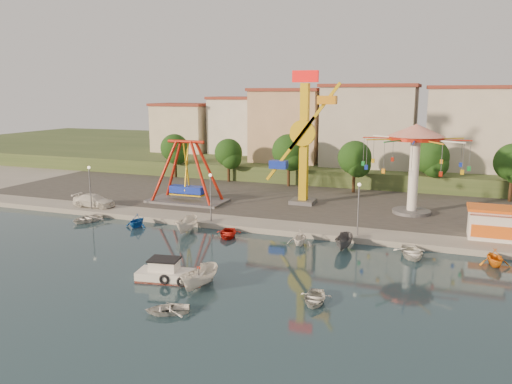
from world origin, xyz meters
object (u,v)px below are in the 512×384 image
at_px(skiff, 200,278).
at_px(rowboat_a, 314,298).
at_px(kamikaze_tower, 306,142).
at_px(pirate_ship_ride, 187,173).
at_px(wave_swinger, 415,149).
at_px(van, 94,201).
at_px(cabin_motorboat, 170,274).

bearing_deg(skiff, rowboat_a, 11.13).
relative_size(kamikaze_tower, rowboat_a, 5.23).
xyz_separation_m(pirate_ship_ride, wave_swinger, (27.46, 3.69, 3.80)).
bearing_deg(skiff, van, 151.05).
distance_m(kamikaze_tower, van, 27.24).
relative_size(pirate_ship_ride, wave_swinger, 0.86).
xyz_separation_m(kamikaze_tower, wave_swinger, (12.95, -0.46, -0.31)).
xyz_separation_m(kamikaze_tower, rowboat_a, (8.10, -27.75, -8.18)).
bearing_deg(rowboat_a, van, 144.95).
bearing_deg(wave_swinger, skiff, -116.05).
distance_m(pirate_ship_ride, rowboat_a, 32.93).
relative_size(wave_swinger, cabin_motorboat, 2.09).
distance_m(cabin_motorboat, skiff, 3.04).
xyz_separation_m(pirate_ship_ride, cabin_motorboat, (10.94, -23.44, -3.90)).
distance_m(wave_swinger, van, 38.99).
distance_m(rowboat_a, skiff, 8.74).
height_order(rowboat_a, van, van).
bearing_deg(kamikaze_tower, wave_swinger, -2.03).
bearing_deg(kamikaze_tower, skiff, -91.25).
height_order(pirate_ship_ride, rowboat_a, pirate_ship_ride).
height_order(kamikaze_tower, skiff, kamikaze_tower).
relative_size(wave_swinger, rowboat_a, 3.68).
distance_m(rowboat_a, van, 36.51).
bearing_deg(van, wave_swinger, -76.57).
xyz_separation_m(skiff, van, (-23.47, 17.68, 0.55)).
height_order(cabin_motorboat, van, van).
xyz_separation_m(wave_swinger, rowboat_a, (-4.85, -27.29, -7.87)).
distance_m(kamikaze_tower, cabin_motorboat, 28.94).
relative_size(skiff, van, 0.80).
bearing_deg(kamikaze_tower, cabin_motorboat, -97.38).
bearing_deg(van, cabin_motorboat, -131.53).
relative_size(cabin_motorboat, van, 1.05).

